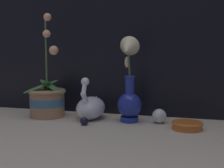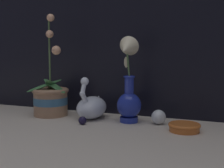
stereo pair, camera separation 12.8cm
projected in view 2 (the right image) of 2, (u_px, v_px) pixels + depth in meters
ground_plane at (99, 128)px, 1.18m from camera, size 2.80×2.80×0.00m
orchid_potted_plant at (51, 97)px, 1.39m from camera, size 0.19×0.20×0.45m
swan_figurine at (92, 106)px, 1.33m from camera, size 0.11×0.20×0.18m
blue_vase at (128, 90)px, 1.25m from camera, size 0.10×0.13×0.35m
glass_sphere at (159, 117)px, 1.23m from camera, size 0.06×0.06×0.06m
amber_dish at (184, 127)px, 1.13m from camera, size 0.12×0.12×0.03m
glass_bauble at (83, 120)px, 1.23m from camera, size 0.03×0.03×0.03m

